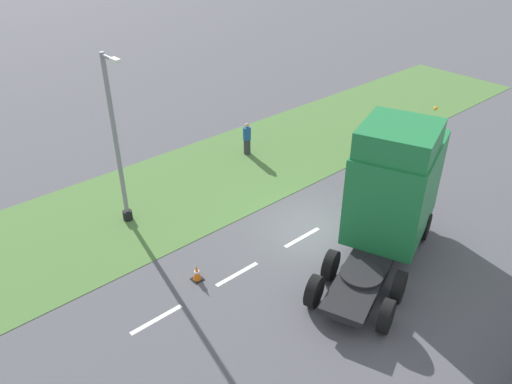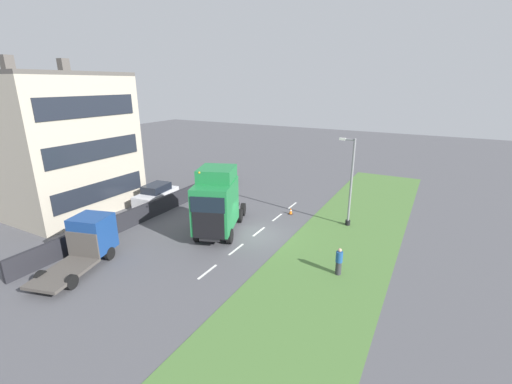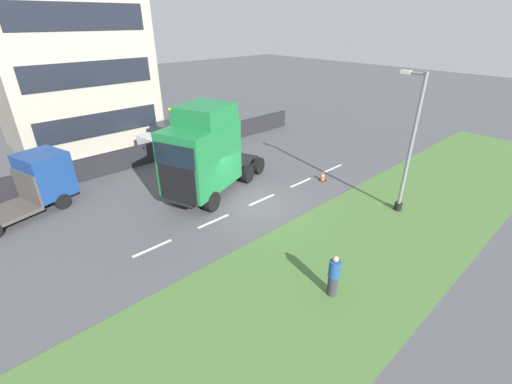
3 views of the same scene
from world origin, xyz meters
TOP-DOWN VIEW (x-y plane):
  - ground_plane at (0.00, 0.00)m, footprint 120.00×120.00m
  - grass_verge at (-6.00, 0.00)m, footprint 7.00×44.00m
  - lane_markings at (0.00, -0.70)m, footprint 0.16×14.60m
  - boundary_wall at (9.00, 0.00)m, footprint 0.25×24.00m
  - building_block at (16.78, 2.70)m, footprint 8.49×9.58m
  - lorry_cab at (2.35, 1.21)m, footprint 4.78×7.45m
  - flatbed_truck at (7.03, 8.05)m, footprint 3.49×5.81m
  - parked_car at (10.78, -1.47)m, footprint 2.39×4.54m
  - lamp_post at (-5.39, -5.04)m, footprint 1.31×0.38m
  - pedestrian at (-6.76, 2.33)m, footprint 0.39×0.39m
  - traffic_cone_lead at (-0.67, -5.09)m, footprint 0.36×0.36m

SIDE VIEW (x-z plane):
  - ground_plane at x=0.00m, z-range 0.00..0.00m
  - lane_markings at x=0.00m, z-range 0.00..0.00m
  - grass_verge at x=-6.00m, z-range 0.00..0.01m
  - traffic_cone_lead at x=-0.67m, z-range -0.01..0.57m
  - boundary_wall at x=9.00m, z-range 0.00..1.35m
  - pedestrian at x=-6.76m, z-range -0.02..1.62m
  - parked_car at x=10.78m, z-range -0.02..1.89m
  - flatbed_truck at x=7.03m, z-range 0.07..2.86m
  - lorry_cab at x=2.35m, z-range -0.06..5.01m
  - lamp_post at x=-5.39m, z-range -0.32..6.37m
  - building_block at x=16.78m, z-range -0.54..11.87m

